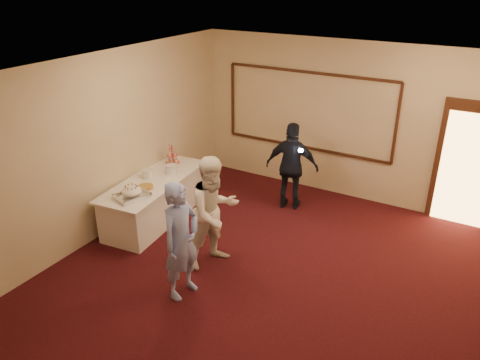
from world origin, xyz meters
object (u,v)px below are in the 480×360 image
at_px(pavlova_tray, 132,193).
at_px(plate_stack_a, 148,174).
at_px(man, 181,241).
at_px(guest, 292,167).
at_px(plate_stack_b, 172,170).
at_px(cupcake_stand, 172,156).
at_px(buffet_table, 155,199).
at_px(woman, 214,212).
at_px(tart, 146,187).

distance_m(pavlova_tray, plate_stack_a, 0.78).
xyz_separation_m(man, guest, (0.22, 3.09, -0.01)).
bearing_deg(plate_stack_b, plate_stack_a, -125.89).
height_order(pavlova_tray, guest, guest).
height_order(plate_stack_a, plate_stack_b, plate_stack_b).
xyz_separation_m(pavlova_tray, man, (1.53, -0.74, -0.02)).
distance_m(pavlova_tray, plate_stack_b, 1.08).
bearing_deg(cupcake_stand, plate_stack_b, -53.93).
xyz_separation_m(buffet_table, guest, (1.91, 1.63, 0.44)).
relative_size(pavlova_tray, plate_stack_b, 2.94).
xyz_separation_m(buffet_table, woman, (1.66, -0.61, 0.48)).
relative_size(tart, woman, 0.16).
xyz_separation_m(pavlova_tray, plate_stack_a, (-0.28, 0.73, -0.01)).
xyz_separation_m(cupcake_stand, man, (1.87, -2.24, -0.07)).
bearing_deg(pavlova_tray, man, -25.78).
distance_m(plate_stack_a, woman, 1.89).
relative_size(plate_stack_b, tart, 0.74).
bearing_deg(plate_stack_a, plate_stack_b, 54.11).
distance_m(man, guest, 3.10).
relative_size(plate_stack_b, man, 0.13).
relative_size(cupcake_stand, tart, 1.41).
bearing_deg(plate_stack_a, cupcake_stand, 94.25).
bearing_deg(pavlova_tray, guest, 53.31).
bearing_deg(pavlova_tray, buffet_table, 102.18).
relative_size(man, guest, 1.02).
relative_size(pavlova_tray, man, 0.37).
bearing_deg(buffet_table, woman, -20.12).
xyz_separation_m(plate_stack_a, guest, (2.03, 1.62, -0.02)).
height_order(cupcake_stand, guest, guest).
bearing_deg(buffet_table, pavlova_tray, -77.82).
height_order(cupcake_stand, plate_stack_b, cupcake_stand).
bearing_deg(plate_stack_b, tart, -90.22).
bearing_deg(buffet_table, plate_stack_a, 178.48).
xyz_separation_m(pavlova_tray, cupcake_stand, (-0.34, 1.50, 0.06)).
distance_m(pavlova_tray, man, 1.70).
relative_size(cupcake_stand, guest, 0.24).
distance_m(plate_stack_b, man, 2.40).
bearing_deg(pavlova_tray, cupcake_stand, 102.79).
relative_size(cupcake_stand, plate_stack_b, 1.90).
height_order(buffet_table, tart, tart).
height_order(pavlova_tray, woman, woman).
distance_m(buffet_table, man, 2.28).
distance_m(plate_stack_a, plate_stack_b, 0.43).
distance_m(buffet_table, plate_stack_a, 0.48).
bearing_deg(man, plate_stack_b, 47.91).
bearing_deg(woman, pavlova_tray, 117.34).
relative_size(plate_stack_a, plate_stack_b, 0.93).
height_order(man, woman, woman).
distance_m(buffet_table, cupcake_stand, 0.96).
distance_m(plate_stack_a, guest, 2.60).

